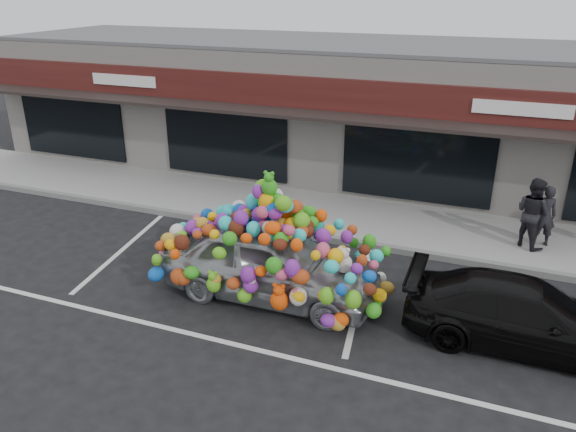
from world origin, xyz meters
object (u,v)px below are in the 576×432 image
at_px(black_sedan, 524,315).
at_px(pedestrian_a, 544,216).
at_px(toy_car, 270,254).
at_px(pedestrian_b, 532,213).

relative_size(black_sedan, pedestrian_a, 2.77).
bearing_deg(toy_car, black_sedan, -89.53).
height_order(black_sedan, pedestrian_b, pedestrian_b).
xyz_separation_m(toy_car, pedestrian_b, (5.02, 4.18, 0.06)).
distance_m(pedestrian_a, pedestrian_b, 0.36).
bearing_deg(black_sedan, pedestrian_b, -2.09).
height_order(toy_car, pedestrian_a, toy_car).
xyz_separation_m(black_sedan, pedestrian_b, (0.12, 4.12, 0.40)).
bearing_deg(black_sedan, toy_car, 90.32).
relative_size(black_sedan, pedestrian_b, 2.43).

